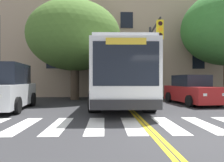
{
  "coord_description": "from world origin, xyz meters",
  "views": [
    {
      "loc": [
        -2.46,
        -5.24,
        1.49
      ],
      "look_at": [
        -1.91,
        7.5,
        1.43
      ],
      "focal_mm": 35.0,
      "sensor_mm": 36.0,
      "label": 1
    }
  ],
  "objects": [
    {
      "name": "street_tree_curbside_small",
      "position": [
        -4.56,
        11.42,
        4.8
      ],
      "size": [
        9.36,
        9.56,
        7.43
      ],
      "color": "#4C3D2D",
      "rests_on": "ground"
    },
    {
      "name": "building_facade",
      "position": [
        -0.33,
        18.39,
        6.4
      ],
      "size": [
        32.35,
        9.03,
        12.8
      ],
      "color": "tan",
      "rests_on": "ground"
    },
    {
      "name": "crosswalk",
      "position": [
        0.91,
        1.88,
        0.0
      ],
      "size": [
        15.0,
        2.98,
        0.01
      ],
      "color": "white",
      "rests_on": "ground"
    },
    {
      "name": "car_white_near_lane",
      "position": [
        -7.36,
        5.89,
        1.09
      ],
      "size": [
        2.65,
        5.15,
        2.31
      ],
      "color": "white",
      "rests_on": "ground"
    },
    {
      "name": "lane_line_yellow_outer",
      "position": [
        -0.96,
        15.88,
        0.0
      ],
      "size": [
        0.12,
        36.0,
        0.01
      ],
      "primitive_type": "cube",
      "color": "gold",
      "rests_on": "ground"
    },
    {
      "name": "traffic_light_overhead",
      "position": [
        0.73,
        8.22,
        3.5
      ],
      "size": [
        0.61,
        4.18,
        5.21
      ],
      "color": "#28282D",
      "rests_on": "ground"
    },
    {
      "name": "lane_line_yellow_inner",
      "position": [
        -1.12,
        15.88,
        0.0
      ],
      "size": [
        0.12,
        36.0,
        0.01
      ],
      "primitive_type": "cube",
      "color": "gold",
      "rests_on": "ground"
    },
    {
      "name": "car_teal_behind_bus",
      "position": [
        -0.85,
        17.7,
        1.1
      ],
      "size": [
        2.34,
        4.99,
        2.34
      ],
      "color": "#236B70",
      "rests_on": "ground"
    },
    {
      "name": "city_bus",
      "position": [
        -1.46,
        8.52,
        1.78
      ],
      "size": [
        3.29,
        12.37,
        3.22
      ],
      "color": "white",
      "rests_on": "ground"
    },
    {
      "name": "car_red_far_lane",
      "position": [
        3.06,
        8.06,
        0.82
      ],
      "size": [
        2.39,
        4.73,
        1.8
      ],
      "color": "#AD1E1E",
      "rests_on": "ground"
    },
    {
      "name": "ground_plane",
      "position": [
        0.0,
        0.0,
        0.0
      ],
      "size": [
        120.0,
        120.0,
        0.0
      ],
      "primitive_type": "plane",
      "color": "#303033"
    }
  ]
}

